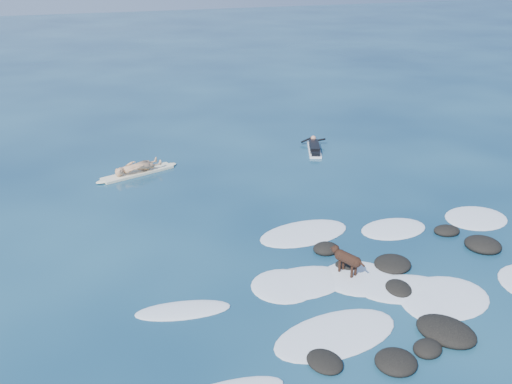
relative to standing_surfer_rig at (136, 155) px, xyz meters
name	(u,v)px	position (x,y,z in m)	size (l,w,h in m)	color
ground	(349,266)	(4.06, -9.47, -0.80)	(160.00, 160.00, 0.00)	#0A2642
reef_rocks	(357,333)	(2.60, -12.31, -0.71)	(12.46, 6.58, 0.47)	black
breaking_foam	(377,279)	(4.40, -10.36, -0.79)	(13.18, 7.41, 0.12)	white
standing_surfer_rig	(136,155)	(0.00, 0.00, 0.00)	(3.48, 1.46, 2.02)	#F8EEC6
paddling_surfer_rig	(314,147)	(7.88, 0.03, -0.65)	(1.58, 2.48, 0.44)	white
dog	(346,258)	(3.75, -9.81, -0.29)	(0.58, 1.16, 0.77)	black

